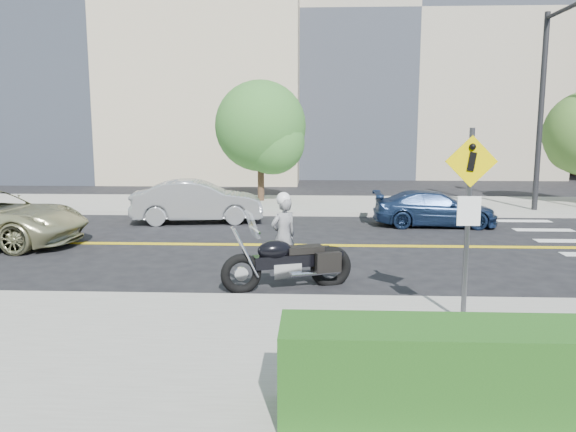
% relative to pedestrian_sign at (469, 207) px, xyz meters
% --- Properties ---
extents(ground_plane, '(120.00, 120.00, 0.00)m').
position_rel_pedestrian_sign_xyz_m(ground_plane, '(-4.20, 6.31, -1.96)').
color(ground_plane, black).
rests_on(ground_plane, ground).
extents(sidewalk_near, '(60.00, 5.00, 0.15)m').
position_rel_pedestrian_sign_xyz_m(sidewalk_near, '(-4.20, -1.19, -1.89)').
color(sidewalk_near, '#9E9B91').
rests_on(sidewalk_near, ground_plane).
extents(sidewalk_far, '(60.00, 5.00, 0.15)m').
position_rel_pedestrian_sign_xyz_m(sidewalk_far, '(-4.20, 13.81, -1.89)').
color(sidewalk_far, '#9E9B91').
rests_on(sidewalk_far, ground_plane).
extents(building_mid, '(18.00, 14.00, 20.00)m').
position_rel_pedestrian_sign_xyz_m(building_mid, '(3.80, 32.31, 8.04)').
color(building_mid, '#A39984').
rests_on(building_mid, ground_plane).
extents(traffic_light, '(0.28, 4.50, 7.00)m').
position_rel_pedestrian_sign_xyz_m(traffic_light, '(5.80, 11.39, 2.71)').
color(traffic_light, black).
rests_on(traffic_light, sidewalk_far).
extents(pedestrian_sign, '(0.78, 0.08, 3.00)m').
position_rel_pedestrian_sign_xyz_m(pedestrian_sign, '(0.00, 0.00, 0.00)').
color(pedestrian_sign, '#4C4C51').
rests_on(pedestrian_sign, sidewalk_near).
extents(motorcyclist, '(0.73, 0.68, 1.79)m').
position_rel_pedestrian_sign_xyz_m(motorcyclist, '(-2.99, 3.35, -1.07)').
color(motorcyclist, '#A8A7AC').
rests_on(motorcyclist, ground).
extents(motorcycle, '(2.69, 1.59, 1.57)m').
position_rel_pedestrian_sign_xyz_m(motorcycle, '(-2.84, 2.23, -1.18)').
color(motorcycle, black).
rests_on(motorcycle, ground).
extents(parked_car_silver, '(4.47, 2.10, 1.42)m').
position_rel_pedestrian_sign_xyz_m(parked_car_silver, '(-6.21, 9.85, -1.25)').
color(parked_car_silver, '#9EA1A5').
rests_on(parked_car_silver, ground).
extents(parked_car_blue, '(3.94, 1.68, 1.13)m').
position_rel_pedestrian_sign_xyz_m(parked_car_blue, '(1.55, 9.52, -1.39)').
color(parked_car_blue, navy).
rests_on(parked_car_blue, ground).
extents(tree_far_a, '(3.70, 3.70, 5.06)m').
position_rel_pedestrian_sign_xyz_m(tree_far_a, '(-4.52, 14.50, 1.24)').
color(tree_far_a, '#382619').
rests_on(tree_far_a, ground).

